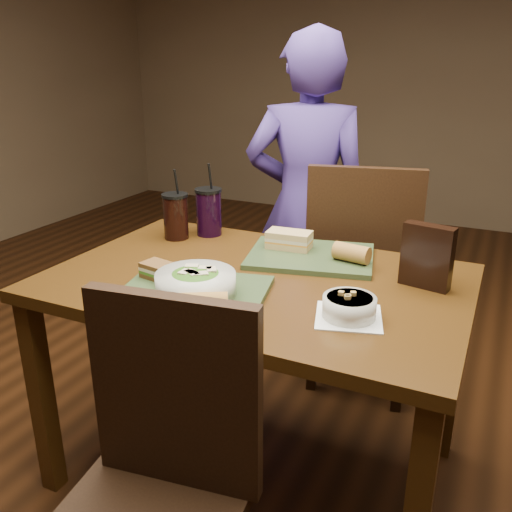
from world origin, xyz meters
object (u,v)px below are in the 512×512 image
Objects in this scene: chair_far at (366,271)px; salad_bowl at (196,282)px; sandwich_far at (289,240)px; baguette_near at (203,305)px; cup_berry at (209,212)px; chip_bag at (427,256)px; cup_cola at (176,216)px; tray_far at (311,256)px; soup_bowl at (349,307)px; diner at (307,208)px; tray_near at (193,293)px; dining_table at (256,303)px; sandwich_near at (158,270)px; baguette_far at (352,253)px; chair_near at (154,484)px.

chair_far reaches higher than salad_bowl.
baguette_near is (0.00, -0.60, 0.00)m from sandwich_far.
cup_berry is 0.87m from chip_bag.
baguette_near is 0.73m from cup_cola.
cup_berry reaches higher than tray_far.
diner is at bearing 116.15° from soup_bowl.
salad_bowl is at bearing -45.21° from tray_near.
dining_table is 3.10× the size of tray_far.
diner reaches higher than dining_table.
baguette_near is 0.69m from chip_bag.
sandwich_near is at bearing 165.66° from tray_near.
cup_cola reaches higher than baguette_far.
chip_bag is (0.57, 0.38, 0.04)m from salad_bowl.
soup_bowl is (0.15, -0.82, 0.22)m from chair_far.
baguette_far is at bearing 66.99° from baguette_near.
salad_bowl is at bearing -51.58° from cup_cola.
chair_near is 0.95m from baguette_far.
diner is 5.69× the size of cup_cola.
cup_cola is at bearing 128.01° from tray_near.
chair_far is at bearing 139.44° from diner.
salad_bowl reaches higher than sandwich_far.
cup_cola is (-0.45, 0.23, 0.18)m from dining_table.
cup_berry reaches higher than chip_bag.
cup_cola reaches higher than chair_near.
diner is at bearing 64.42° from cup_berry.
chair_near reaches higher than tray_near.
chip_bag is at bearing 63.97° from soup_bowl.
soup_bowl is 0.39m from baguette_far.
chair_far reaches higher than sandwich_far.
tray_near is at bearing -114.76° from tray_far.
baguette_far is at bearing -9.49° from sandwich_far.
chair_near is at bearing -86.27° from sandwich_far.
chair_near is at bearing -57.55° from sandwich_near.
sandwich_near is at bearing -118.17° from chair_far.
chair_near is 8.37× the size of sandwich_near.
diner reaches higher than soup_bowl.
chair_far reaches higher than baguette_near.
sandwich_near is at bearing -121.10° from sandwich_far.
soup_bowl is at bearing -75.04° from baguette_far.
salad_bowl reaches higher than dining_table.
sandwich_near is (-0.60, -0.02, 0.01)m from soup_bowl.
sandwich_far is 0.50m from chip_bag.
chair_near is 2.22× the size of tray_near.
chair_far is 0.71m from cup_berry.
chip_bag is (0.48, 0.49, 0.05)m from baguette_near.
tray_far is at bearing 66.36° from dining_table.
sandwich_near is at bearing -145.33° from chip_bag.
diner is 0.91m from chip_bag.
cup_cola is at bearing -179.75° from tray_far.
soup_bowl is 0.79× the size of cup_cola.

